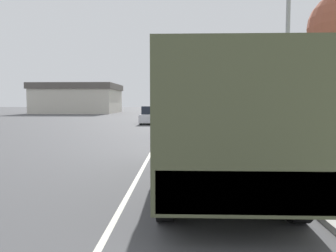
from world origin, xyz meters
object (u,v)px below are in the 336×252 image
Objects in this scene: military_truck at (216,119)px; car_farthest_ahead at (165,108)px; car_third_ahead at (184,112)px; pickup_truck at (319,129)px; car_nearest_ahead at (184,126)px; car_second_ahead at (150,116)px; car_fourth_ahead at (181,110)px; lamp_post at (282,25)px.

military_truck reaches higher than car_farthest_ahead.
pickup_truck reaches higher than car_third_ahead.
car_nearest_ahead is at bearing 142.56° from pickup_truck.
military_truck is 23.61m from car_second_ahead.
car_farthest_ahead reaches higher than car_fourth_ahead.
car_third_ahead is at bearing -88.01° from car_fourth_ahead.
car_second_ahead is at bearing 98.88° from military_truck.
car_second_ahead is at bearing 107.02° from lamp_post.
military_truck is at bearing -89.26° from car_fourth_ahead.
car_farthest_ahead is (-4.03, 62.87, -0.99)m from military_truck.
car_second_ahead is at bearing -97.29° from car_fourth_ahead.
car_farthest_ahead is at bearing 99.53° from pickup_truck.
military_truck is 8.77m from pickup_truck.
lamp_post reaches higher than car_nearest_ahead.
pickup_truck is (5.64, -30.63, 0.21)m from car_third_ahead.
lamp_post reaches higher than car_third_ahead.
car_fourth_ahead is (-0.02, 35.61, 0.01)m from car_nearest_ahead.
car_third_ahead is (-0.27, 37.52, -0.99)m from military_truck.
car_fourth_ahead reaches higher than car_nearest_ahead.
car_nearest_ahead is 0.52× the size of lamp_post.
lamp_post is (-2.86, -3.66, 3.73)m from pickup_truck.
car_fourth_ahead is (-0.33, 9.54, -0.04)m from car_third_ahead.
car_fourth_ahead is 40.61m from pickup_truck.
military_truck is 63.00m from car_farthest_ahead.
lamp_post is at bearing -128.03° from pickup_truck.
car_fourth_ahead is 16.17m from car_farthest_ahead.
car_nearest_ahead is at bearing -86.16° from car_farthest_ahead.
car_farthest_ahead is (-3.42, 15.81, 0.04)m from car_fourth_ahead.
military_truck is 0.98× the size of lamp_post.
pickup_truck is at bearing 52.11° from military_truck.
pickup_truck is 5.96m from lamp_post.
military_truck is 37.54m from car_third_ahead.
car_nearest_ahead is 0.73× the size of pickup_truck.
car_nearest_ahead is 26.07m from car_third_ahead.
lamp_post is at bearing -85.37° from car_third_ahead.
military_truck is 1.63× the size of car_fourth_ahead.
military_truck is 11.51m from car_nearest_ahead.
pickup_truck is (9.39, -55.97, 0.21)m from car_farthest_ahead.
car_third_ahead is 0.60× the size of lamp_post.
car_fourth_ahead is at bearing 82.71° from car_second_ahead.
car_third_ahead is 31.14m from pickup_truck.
car_nearest_ahead is 0.86× the size of car_second_ahead.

